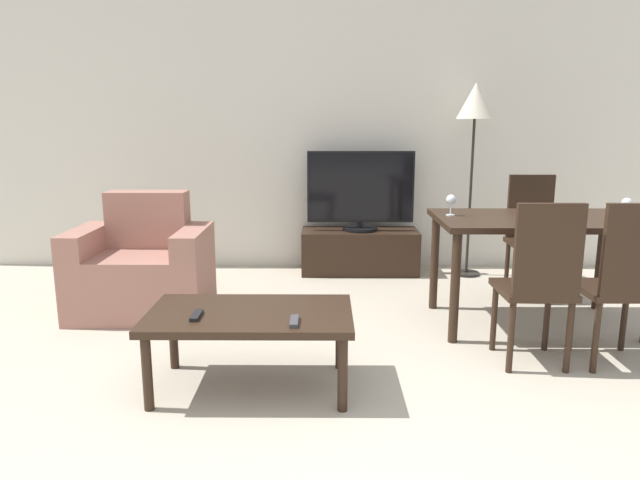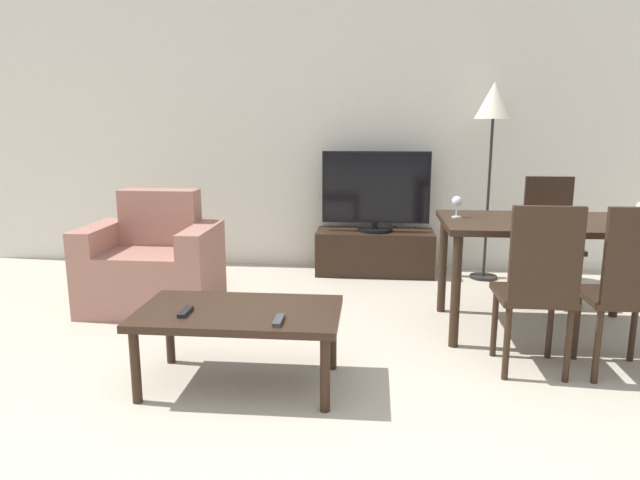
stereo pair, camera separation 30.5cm
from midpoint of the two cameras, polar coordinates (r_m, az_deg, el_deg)
name	(u,v)px [view 1 (the left image)]	position (r m, az deg, el deg)	size (l,w,h in m)	color
wall_back	(323,126)	(5.48, -1.28, 11.32)	(7.25, 0.06, 2.70)	silver
armchair	(143,270)	(4.44, -19.22, -2.90)	(0.96, 0.67, 0.88)	#9E6B5B
tv_stand	(360,251)	(5.34, 2.36, -1.15)	(1.08, 0.43, 0.40)	black
tv	(361,191)	(5.24, 2.41, 4.91)	(0.98, 0.32, 0.73)	black
coffee_table	(250,320)	(3.05, -9.88, -7.94)	(1.06, 0.60, 0.43)	black
dining_table	(537,231)	(4.09, 18.92, 0.87)	(1.36, 0.80, 0.76)	black
dining_chair_near	(539,278)	(3.38, 18.70, -3.66)	(0.40, 0.40, 0.97)	black
dining_chair_far	(533,230)	(4.85, 18.85, 0.91)	(0.40, 0.40, 0.97)	black
dining_chair_near_right	(624,278)	(3.56, 26.01, -3.49)	(0.40, 0.40, 0.97)	black
floor_lamp	(475,111)	(5.25, 13.61, 12.46)	(0.32, 0.32, 1.73)	black
remote_primary	(294,321)	(2.83, -5.71, -8.14)	(0.04, 0.15, 0.02)	#38383D
remote_secondary	(196,315)	(3.00, -15.14, -7.33)	(0.04, 0.15, 0.02)	black
wine_glass_left	(451,201)	(3.97, 10.84, 3.85)	(0.07, 0.07, 0.15)	silver
wine_glass_center	(627,204)	(4.17, 26.52, 3.19)	(0.07, 0.07, 0.15)	silver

